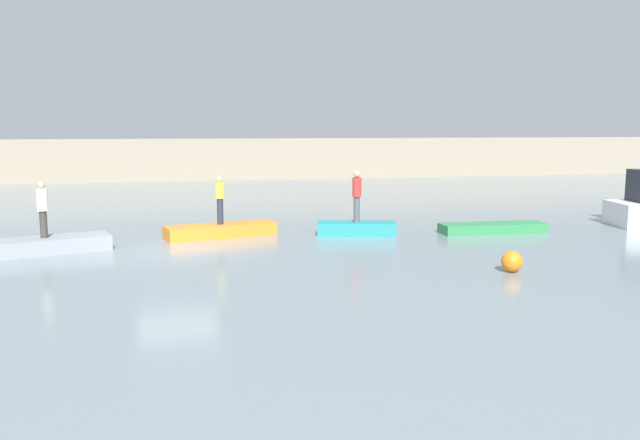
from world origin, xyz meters
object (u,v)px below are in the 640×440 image
(person_white_shirt, at_px, (42,206))
(mooring_buoy, at_px, (512,261))
(rowboat_grey, at_px, (45,245))
(rowboat_orange, at_px, (221,230))
(rowboat_green, at_px, (493,228))
(rowboat_teal, at_px, (357,229))
(person_yellow_shirt, at_px, (220,198))
(person_red_shirt, at_px, (357,193))

(person_white_shirt, relative_size, mooring_buoy, 3.04)
(rowboat_grey, xyz_separation_m, rowboat_orange, (5.54, 1.82, -0.01))
(rowboat_grey, distance_m, rowboat_green, 15.46)
(rowboat_orange, bearing_deg, mooring_buoy, -60.08)
(rowboat_teal, xyz_separation_m, rowboat_green, (5.07, -0.58, -0.06))
(rowboat_green, height_order, person_yellow_shirt, person_yellow_shirt)
(rowboat_grey, height_order, mooring_buoy, mooring_buoy)
(person_yellow_shirt, distance_m, person_white_shirt, 5.83)
(person_red_shirt, bearing_deg, mooring_buoy, -69.34)
(rowboat_orange, xyz_separation_m, mooring_buoy, (7.37, -7.35, 0.06))
(person_white_shirt, xyz_separation_m, person_red_shirt, (10.38, 1.15, 0.08))
(rowboat_orange, height_order, mooring_buoy, mooring_buoy)
(person_red_shirt, bearing_deg, person_yellow_shirt, 172.14)
(rowboat_grey, bearing_deg, person_yellow_shirt, 0.56)
(person_red_shirt, xyz_separation_m, mooring_buoy, (2.52, -6.68, -1.24))
(rowboat_grey, bearing_deg, rowboat_green, -15.52)
(rowboat_teal, distance_m, mooring_buoy, 7.14)
(person_white_shirt, xyz_separation_m, mooring_buoy, (12.91, -5.53, -1.16))
(rowboat_teal, bearing_deg, rowboat_grey, -160.09)
(rowboat_green, distance_m, person_yellow_shirt, 10.07)
(rowboat_orange, relative_size, mooring_buoy, 6.75)
(person_white_shirt, bearing_deg, mooring_buoy, -23.20)
(mooring_buoy, bearing_deg, rowboat_orange, 135.05)
(mooring_buoy, bearing_deg, person_white_shirt, 156.80)
(mooring_buoy, bearing_deg, rowboat_teal, 110.66)
(rowboat_grey, xyz_separation_m, person_white_shirt, (0.00, 0.00, 1.22))
(rowboat_orange, height_order, person_yellow_shirt, person_yellow_shirt)
(person_yellow_shirt, bearing_deg, rowboat_grey, -161.79)
(rowboat_grey, xyz_separation_m, rowboat_green, (15.45, 0.58, -0.06))
(rowboat_orange, distance_m, person_yellow_shirt, 1.18)
(rowboat_green, bearing_deg, rowboat_grey, -176.91)
(person_yellow_shirt, relative_size, person_white_shirt, 0.98)
(rowboat_teal, relative_size, person_yellow_shirt, 1.64)
(rowboat_green, distance_m, person_white_shirt, 15.52)
(rowboat_orange, xyz_separation_m, person_white_shirt, (-5.54, -1.82, 1.23))
(person_white_shirt, height_order, person_red_shirt, person_red_shirt)
(rowboat_teal, height_order, mooring_buoy, mooring_buoy)
(rowboat_orange, relative_size, person_yellow_shirt, 2.27)
(rowboat_orange, height_order, person_red_shirt, person_red_shirt)
(rowboat_teal, bearing_deg, rowboat_green, 7.09)
(rowboat_green, distance_m, person_red_shirt, 5.28)
(rowboat_orange, relative_size, rowboat_green, 0.99)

